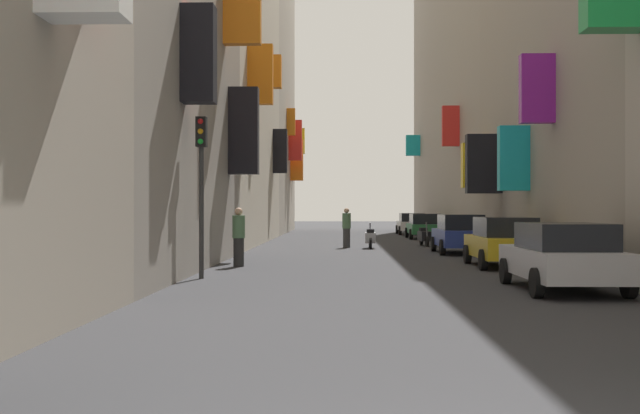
{
  "coord_description": "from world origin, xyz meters",
  "views": [
    {
      "loc": [
        -1.13,
        -4.09,
        1.76
      ],
      "look_at": [
        -2.0,
        27.96,
        1.82
      ],
      "focal_mm": 42.96,
      "sensor_mm": 36.0,
      "label": 1
    }
  ],
  "objects_px": {
    "parked_car_yellow": "(504,241)",
    "scooter_black": "(424,236)",
    "parked_car_silver": "(563,255)",
    "parked_car_green": "(425,226)",
    "parked_car_blue": "(460,233)",
    "parked_car_white": "(411,223)",
    "traffic_light_near_corner": "(201,168)",
    "scooter_silver": "(370,238)",
    "pedestrian_near_left": "(347,228)",
    "pedestrian_crossing": "(239,237)"
  },
  "relations": [
    {
      "from": "parked_car_yellow",
      "to": "traffic_light_near_corner",
      "type": "distance_m",
      "value": 9.49
    },
    {
      "from": "parked_car_silver",
      "to": "parked_car_yellow",
      "type": "relative_size",
      "value": 1.06
    },
    {
      "from": "parked_car_silver",
      "to": "scooter_silver",
      "type": "bearing_deg",
      "value": 101.22
    },
    {
      "from": "parked_car_blue",
      "to": "scooter_silver",
      "type": "relative_size",
      "value": 2.23
    },
    {
      "from": "parked_car_white",
      "to": "pedestrian_near_left",
      "type": "relative_size",
      "value": 2.2
    },
    {
      "from": "scooter_silver",
      "to": "traffic_light_near_corner",
      "type": "xyz_separation_m",
      "value": [
        -4.79,
        -14.61,
        2.31
      ]
    },
    {
      "from": "parked_car_yellow",
      "to": "scooter_black",
      "type": "xyz_separation_m",
      "value": [
        -0.99,
        12.78,
        -0.31
      ]
    },
    {
      "from": "parked_car_yellow",
      "to": "scooter_black",
      "type": "relative_size",
      "value": 2.06
    },
    {
      "from": "parked_car_white",
      "to": "scooter_silver",
      "type": "bearing_deg",
      "value": -100.87
    },
    {
      "from": "parked_car_blue",
      "to": "pedestrian_crossing",
      "type": "xyz_separation_m",
      "value": [
        -7.72,
        -6.98,
        0.1
      ]
    },
    {
      "from": "parked_car_white",
      "to": "pedestrian_crossing",
      "type": "xyz_separation_m",
      "value": [
        -7.86,
        -28.77,
        0.14
      ]
    },
    {
      "from": "parked_car_white",
      "to": "pedestrian_crossing",
      "type": "relative_size",
      "value": 2.19
    },
    {
      "from": "parked_car_green",
      "to": "pedestrian_near_left",
      "type": "distance_m",
      "value": 11.38
    },
    {
      "from": "parked_car_yellow",
      "to": "pedestrian_crossing",
      "type": "distance_m",
      "value": 7.96
    },
    {
      "from": "pedestrian_near_left",
      "to": "parked_car_white",
      "type": "bearing_deg",
      "value": 75.6
    },
    {
      "from": "parked_car_green",
      "to": "parked_car_silver",
      "type": "bearing_deg",
      "value": -90.33
    },
    {
      "from": "parked_car_blue",
      "to": "scooter_black",
      "type": "relative_size",
      "value": 2.1
    },
    {
      "from": "parked_car_silver",
      "to": "traffic_light_near_corner",
      "type": "xyz_separation_m",
      "value": [
        -8.21,
        2.63,
        2.01
      ]
    },
    {
      "from": "parked_car_green",
      "to": "parked_car_blue",
      "type": "relative_size",
      "value": 1.02
    },
    {
      "from": "parked_car_yellow",
      "to": "pedestrian_near_left",
      "type": "distance_m",
      "value": 12.05
    },
    {
      "from": "parked_car_silver",
      "to": "pedestrian_crossing",
      "type": "height_order",
      "value": "pedestrian_crossing"
    },
    {
      "from": "parked_car_green",
      "to": "scooter_silver",
      "type": "relative_size",
      "value": 2.28
    },
    {
      "from": "scooter_black",
      "to": "pedestrian_crossing",
      "type": "xyz_separation_m",
      "value": [
        -6.97,
        -12.83,
        0.43
      ]
    },
    {
      "from": "parked_car_silver",
      "to": "scooter_black",
      "type": "distance_m",
      "value": 19.43
    },
    {
      "from": "parked_car_green",
      "to": "scooter_black",
      "type": "relative_size",
      "value": 2.14
    },
    {
      "from": "parked_car_blue",
      "to": "pedestrian_near_left",
      "type": "xyz_separation_m",
      "value": [
        -4.39,
        4.2,
        0.1
      ]
    },
    {
      "from": "parked_car_white",
      "to": "pedestrian_crossing",
      "type": "distance_m",
      "value": 29.83
    },
    {
      "from": "parked_car_silver",
      "to": "pedestrian_crossing",
      "type": "bearing_deg",
      "value": 139.85
    },
    {
      "from": "parked_car_white",
      "to": "parked_car_green",
      "type": "bearing_deg",
      "value": -89.16
    },
    {
      "from": "parked_car_yellow",
      "to": "scooter_black",
      "type": "height_order",
      "value": "parked_car_yellow"
    },
    {
      "from": "parked_car_white",
      "to": "traffic_light_near_corner",
      "type": "xyz_separation_m",
      "value": [
        -8.26,
        -32.73,
        2.02
      ]
    },
    {
      "from": "pedestrian_near_left",
      "to": "traffic_light_near_corner",
      "type": "height_order",
      "value": "traffic_light_near_corner"
    },
    {
      "from": "pedestrian_crossing",
      "to": "scooter_black",
      "type": "bearing_deg",
      "value": 61.47
    },
    {
      "from": "parked_car_green",
      "to": "parked_car_silver",
      "type": "relative_size",
      "value": 0.98
    },
    {
      "from": "parked_car_white",
      "to": "traffic_light_near_corner",
      "type": "distance_m",
      "value": 33.81
    },
    {
      "from": "parked_car_blue",
      "to": "parked_car_yellow",
      "type": "height_order",
      "value": "parked_car_blue"
    },
    {
      "from": "scooter_silver",
      "to": "parked_car_silver",
      "type": "bearing_deg",
      "value": -78.78
    },
    {
      "from": "parked_car_blue",
      "to": "traffic_light_near_corner",
      "type": "height_order",
      "value": "traffic_light_near_corner"
    },
    {
      "from": "parked_car_white",
      "to": "pedestrian_near_left",
      "type": "distance_m",
      "value": 18.16
    },
    {
      "from": "pedestrian_crossing",
      "to": "traffic_light_near_corner",
      "type": "relative_size",
      "value": 0.44
    },
    {
      "from": "pedestrian_crossing",
      "to": "pedestrian_near_left",
      "type": "relative_size",
      "value": 1.0
    },
    {
      "from": "pedestrian_crossing",
      "to": "parked_car_blue",
      "type": "bearing_deg",
      "value": 42.1
    },
    {
      "from": "parked_car_silver",
      "to": "parked_car_white",
      "type": "height_order",
      "value": "parked_car_silver"
    },
    {
      "from": "parked_car_white",
      "to": "traffic_light_near_corner",
      "type": "height_order",
      "value": "traffic_light_near_corner"
    },
    {
      "from": "parked_car_silver",
      "to": "parked_car_yellow",
      "type": "height_order",
      "value": "parked_car_yellow"
    },
    {
      "from": "pedestrian_crossing",
      "to": "traffic_light_near_corner",
      "type": "bearing_deg",
      "value": -95.89
    },
    {
      "from": "parked_car_green",
      "to": "pedestrian_crossing",
      "type": "bearing_deg",
      "value": -110.25
    },
    {
      "from": "parked_car_white",
      "to": "pedestrian_crossing",
      "type": "height_order",
      "value": "pedestrian_crossing"
    },
    {
      "from": "parked_car_silver",
      "to": "scooter_black",
      "type": "relative_size",
      "value": 2.19
    },
    {
      "from": "traffic_light_near_corner",
      "to": "parked_car_green",
      "type": "bearing_deg",
      "value": 71.85
    }
  ]
}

